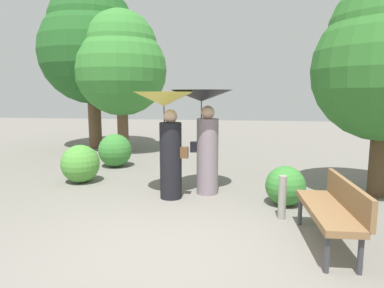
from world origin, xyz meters
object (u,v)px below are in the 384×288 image
person_right (204,123)px  tree_near_left (92,44)px  tree_mid_left (121,63)px  person_left (167,125)px  path_marker_post (282,197)px  park_bench (334,207)px

person_right → tree_near_left: 6.84m
tree_near_left → tree_mid_left: 1.62m
person_left → person_right: 0.73m
person_left → person_right: person_right is taller
person_right → path_marker_post: size_ratio=2.93×
person_right → tree_mid_left: (-3.09, 4.08, 1.49)m
person_left → path_marker_post: (1.95, -0.78, -1.00)m
person_right → path_marker_post: (1.33, -1.16, -1.01)m
path_marker_post → park_bench: bearing=-58.9°
park_bench → path_marker_post: (-0.52, 0.86, -0.18)m
tree_mid_left → park_bench: bearing=-51.0°
path_marker_post → tree_mid_left: bearing=130.1°
person_left → park_bench: bearing=-115.3°
tree_mid_left → path_marker_post: size_ratio=6.64×
park_bench → path_marker_post: park_bench is taller
park_bench → tree_near_left: (-6.20, 6.82, 3.03)m
person_right → tree_near_left: bearing=50.5°
person_left → park_bench: (2.47, -1.64, -0.83)m
person_left → tree_near_left: bearing=44.0°
tree_near_left → tree_mid_left: bearing=-29.4°
person_left → park_bench: person_left is taller
person_right → tree_mid_left: 5.33m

